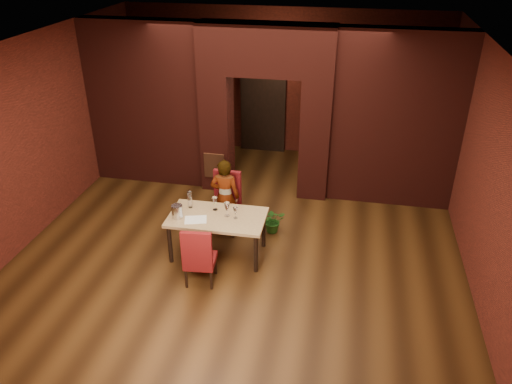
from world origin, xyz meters
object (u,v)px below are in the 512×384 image
wine_glass_c (235,213)px  wine_bucket (177,211)px  water_bottle (190,199)px  chair_near (200,254)px  chair_far (224,203)px  dining_table (218,235)px  wine_glass_b (227,209)px  potted_plant (273,220)px  wine_glass_a (215,204)px  person_seated (225,197)px

wine_glass_c → wine_bucket: (-0.88, -0.16, 0.01)m
wine_glass_c → water_bottle: water_bottle is taller
water_bottle → chair_near: bearing=-65.0°
chair_far → wine_glass_c: 0.85m
chair_far → water_bottle: size_ratio=3.51×
dining_table → wine_glass_b: (0.15, 0.04, 0.47)m
chair_near → wine_bucket: bearing=-53.1°
wine_glass_b → potted_plant: 1.16m
wine_bucket → potted_plant: size_ratio=0.48×
dining_table → wine_glass_a: wine_glass_a is taller
dining_table → person_seated: person_seated is taller
person_seated → wine_glass_c: (0.34, -0.67, 0.12)m
person_seated → chair_far: bearing=-59.1°
water_bottle → wine_bucket: bearing=-105.3°
person_seated → potted_plant: bearing=-170.5°
dining_table → water_bottle: size_ratio=5.04×
chair_far → person_seated: person_seated is taller
wine_glass_a → wine_glass_b: bearing=-32.1°
wine_glass_b → wine_glass_c: 0.15m
dining_table → wine_bucket: 0.76m
wine_bucket → chair_near: bearing=-47.4°
wine_bucket → water_bottle: bearing=74.7°
person_seated → wine_glass_a: person_seated is taller
chair_near → wine_glass_a: (-0.01, 0.90, 0.33)m
chair_far → wine_glass_c: (0.37, -0.71, 0.28)m
chair_near → person_seated: 1.40m
wine_glass_a → wine_glass_c: 0.42m
dining_table → wine_glass_a: 0.50m
wine_glass_c → wine_bucket: 0.89m
wine_glass_a → dining_table: bearing=-66.5°
person_seated → water_bottle: 0.68m
person_seated → wine_glass_a: (-0.03, -0.49, 0.14)m
chair_far → wine_glass_b: 0.77m
dining_table → chair_far: chair_far is taller
wine_glass_b → chair_far: bearing=108.3°
dining_table → wine_glass_a: bearing=112.8°
water_bottle → dining_table: bearing=-21.1°
person_seated → wine_bucket: bearing=56.0°
chair_far → wine_glass_a: size_ratio=4.68×
chair_far → person_seated: 0.16m
person_seated → wine_bucket: 1.00m
potted_plant → wine_glass_a: bearing=-142.3°
person_seated → wine_glass_c: 0.77m
chair_near → wine_glass_a: size_ratio=4.31×
dining_table → chair_far: bearing=95.1°
dining_table → wine_bucket: (-0.58, -0.15, 0.46)m
chair_near → potted_plant: size_ratio=2.19×
chair_far → potted_plant: (0.82, 0.11, -0.30)m
chair_far → wine_bucket: 1.05m
dining_table → wine_glass_b: 0.49m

